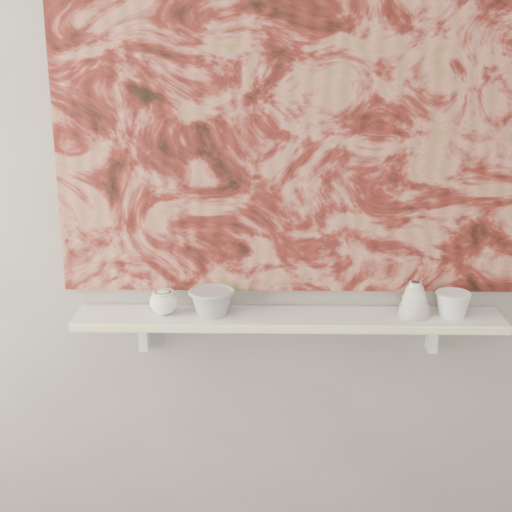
{
  "coord_description": "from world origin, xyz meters",
  "views": [
    {
      "loc": [
        -0.07,
        -0.69,
        1.76
      ],
      "look_at": [
        -0.11,
        1.49,
        1.14
      ],
      "focal_mm": 50.0,
      "sensor_mm": 36.0,
      "label": 1
    }
  ],
  "objects_px": {
    "shelf": "(288,319)",
    "cup_cream": "(163,302)",
    "bowl_grey": "(212,302)",
    "bowl_white": "(453,304)",
    "painting": "(290,124)",
    "bell_vessel": "(414,299)"
  },
  "relations": [
    {
      "from": "bell_vessel",
      "to": "shelf",
      "type": "bearing_deg",
      "value": 180.0
    },
    {
      "from": "shelf",
      "to": "cup_cream",
      "type": "bearing_deg",
      "value": 180.0
    },
    {
      "from": "bowl_white",
      "to": "painting",
      "type": "bearing_deg",
      "value": 171.43
    },
    {
      "from": "cup_cream",
      "to": "bowl_white",
      "type": "xyz_separation_m",
      "value": [
        0.94,
        0.0,
        0.0
      ]
    },
    {
      "from": "bowl_grey",
      "to": "cup_cream",
      "type": "height_order",
      "value": "bowl_grey"
    },
    {
      "from": "bowl_grey",
      "to": "bell_vessel",
      "type": "bearing_deg",
      "value": 0.0
    },
    {
      "from": "shelf",
      "to": "bowl_white",
      "type": "distance_m",
      "value": 0.54
    },
    {
      "from": "shelf",
      "to": "cup_cream",
      "type": "distance_m",
      "value": 0.41
    },
    {
      "from": "shelf",
      "to": "bowl_grey",
      "type": "height_order",
      "value": "bowl_grey"
    },
    {
      "from": "bowl_white",
      "to": "shelf",
      "type": "bearing_deg",
      "value": 180.0
    },
    {
      "from": "cup_cream",
      "to": "bell_vessel",
      "type": "bearing_deg",
      "value": 0.0
    },
    {
      "from": "painting",
      "to": "bowl_grey",
      "type": "distance_m",
      "value": 0.62
    },
    {
      "from": "painting",
      "to": "bell_vessel",
      "type": "height_order",
      "value": "painting"
    },
    {
      "from": "shelf",
      "to": "bowl_grey",
      "type": "xyz_separation_m",
      "value": [
        -0.25,
        0.0,
        0.06
      ]
    },
    {
      "from": "bowl_grey",
      "to": "bowl_white",
      "type": "xyz_separation_m",
      "value": [
        0.78,
        0.0,
        -0.0
      ]
    },
    {
      "from": "cup_cream",
      "to": "bowl_white",
      "type": "bearing_deg",
      "value": 0.0
    },
    {
      "from": "painting",
      "to": "bell_vessel",
      "type": "xyz_separation_m",
      "value": [
        0.41,
        -0.08,
        -0.55
      ]
    },
    {
      "from": "bowl_grey",
      "to": "bell_vessel",
      "type": "distance_m",
      "value": 0.66
    },
    {
      "from": "shelf",
      "to": "bowl_grey",
      "type": "relative_size",
      "value": 9.15
    },
    {
      "from": "bowl_grey",
      "to": "cup_cream",
      "type": "relative_size",
      "value": 1.69
    },
    {
      "from": "painting",
      "to": "bowl_grey",
      "type": "relative_size",
      "value": 9.81
    },
    {
      "from": "cup_cream",
      "to": "bowl_white",
      "type": "height_order",
      "value": "same"
    }
  ]
}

